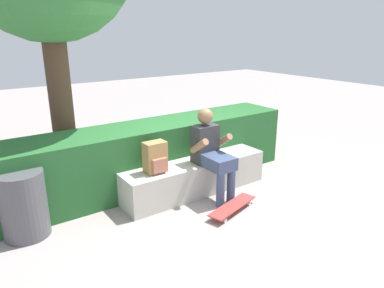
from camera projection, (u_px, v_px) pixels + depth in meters
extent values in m
plane|color=gray|center=(214.00, 203.00, 4.70)|extent=(24.00, 24.00, 0.00)
cube|color=#B9B7A8|center=(196.00, 177.00, 4.96)|extent=(2.16, 0.48, 0.46)
cube|color=#333338|center=(205.00, 144.00, 4.81)|extent=(0.34, 0.22, 0.52)
sphere|color=#8C6647|center=(205.00, 116.00, 4.70)|extent=(0.21, 0.21, 0.21)
cube|color=#384766|center=(219.00, 162.00, 4.63)|extent=(0.32, 0.40, 0.17)
cylinder|color=#384766|center=(220.00, 190.00, 4.56)|extent=(0.11, 0.11, 0.46)
cylinder|color=#384766|center=(231.00, 187.00, 4.66)|extent=(0.11, 0.11, 0.46)
cylinder|color=#8C6647|center=(199.00, 146.00, 4.58)|extent=(0.09, 0.33, 0.27)
cylinder|color=#8C6647|center=(223.00, 141.00, 4.80)|extent=(0.09, 0.33, 0.27)
cube|color=#BC3833|center=(233.00, 206.00, 4.46)|extent=(0.82, 0.41, 0.02)
cylinder|color=silver|center=(239.00, 200.00, 4.73)|extent=(0.06, 0.05, 0.05)
cylinder|color=silver|center=(249.00, 204.00, 4.64)|extent=(0.06, 0.05, 0.05)
cylinder|color=silver|center=(215.00, 216.00, 4.32)|extent=(0.06, 0.05, 0.05)
cylinder|color=silver|center=(225.00, 220.00, 4.23)|extent=(0.06, 0.05, 0.05)
cube|color=#A37A47|center=(155.00, 157.00, 4.48)|extent=(0.28, 0.18, 0.40)
cube|color=#B16A54|center=(160.00, 166.00, 4.42)|extent=(0.20, 0.05, 0.18)
cube|color=#245C2A|center=(154.00, 154.00, 5.21)|extent=(4.38, 0.79, 0.91)
cylinder|color=#473323|center=(60.00, 92.00, 4.84)|extent=(0.32, 0.32, 2.77)
cylinder|color=#4C4C51|center=(24.00, 204.00, 3.87)|extent=(0.49, 0.49, 0.76)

